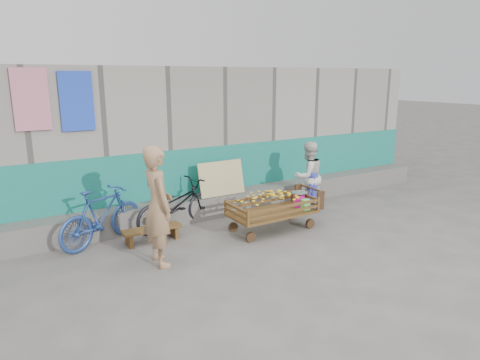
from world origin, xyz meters
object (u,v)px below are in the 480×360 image
bicycle_dark (176,205)px  bicycle_blue (102,216)px  woman (308,176)px  banana_cart (271,204)px  child (312,191)px  vendor_man (158,206)px  bench (152,231)px

bicycle_dark → bicycle_blue: bicycle_blue is taller
bicycle_dark → woman: bearing=-111.8°
banana_cart → child: bearing=19.1°
child → bicycle_blue: size_ratio=0.53×
banana_cart → woman: bearing=24.3°
banana_cart → woman: woman is taller
vendor_man → bicycle_dark: vendor_man is taller
bench → woman: 3.56m
bench → bicycle_dark: bearing=33.6°
banana_cart → bench: size_ratio=1.73×
vendor_man → woman: bearing=-75.2°
banana_cart → bicycle_blue: (-2.84, 0.96, -0.01)m
bench → bicycle_dark: 0.81m
child → bicycle_blue: (-4.27, 0.47, 0.06)m
woman → child: 0.33m
child → vendor_man: bearing=-22.1°
woman → child: woman is taller
vendor_man → bicycle_dark: size_ratio=1.06×
bicycle_dark → banana_cart: bearing=-139.5°
woman → bicycle_dark: (-2.87, 0.41, -0.28)m
banana_cart → bench: (-2.09, 0.62, -0.32)m
woman → bench: bearing=0.4°
child → bicycle_blue: bearing=-40.1°
banana_cart → bench: banana_cart is taller
banana_cart → vendor_man: vendor_man is taller
bench → woman: bearing=0.2°
woman → bicycle_blue: size_ratio=0.89×
banana_cart → bicycle_dark: (-1.46, 1.05, -0.05)m
bicycle_dark → bicycle_blue: (-1.39, -0.09, 0.04)m
bench → bicycle_dark: size_ratio=0.59×
vendor_man → bench: bearing=-12.0°
banana_cart → bicycle_dark: bearing=144.2°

